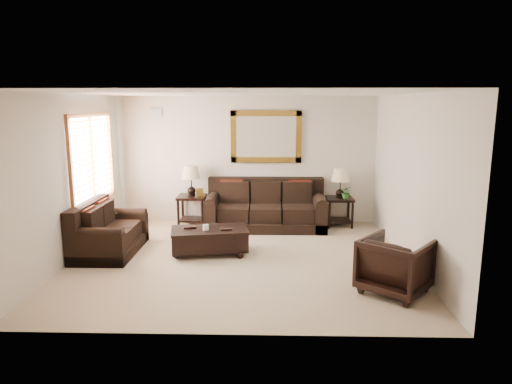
{
  "coord_description": "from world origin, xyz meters",
  "views": [
    {
      "loc": [
        0.47,
        -7.2,
        2.55
      ],
      "look_at": [
        0.26,
        0.6,
        1.03
      ],
      "focal_mm": 32.0,
      "sensor_mm": 36.0,
      "label": 1
    }
  ],
  "objects_px": {
    "loveseat": "(107,234)",
    "armchair": "(395,263)",
    "end_table_right": "(340,189)",
    "sofa": "(266,210)",
    "end_table_left": "(192,186)",
    "coffee_table": "(210,238)"
  },
  "relations": [
    {
      "from": "sofa",
      "to": "armchair",
      "type": "relative_size",
      "value": 2.88
    },
    {
      "from": "loveseat",
      "to": "end_table_left",
      "type": "height_order",
      "value": "end_table_left"
    },
    {
      "from": "armchair",
      "to": "end_table_left",
      "type": "bearing_deg",
      "value": -6.07
    },
    {
      "from": "sofa",
      "to": "coffee_table",
      "type": "bearing_deg",
      "value": -119.09
    },
    {
      "from": "loveseat",
      "to": "coffee_table",
      "type": "xyz_separation_m",
      "value": [
        1.79,
        -0.01,
        -0.05
      ]
    },
    {
      "from": "loveseat",
      "to": "armchair",
      "type": "bearing_deg",
      "value": -109.41
    },
    {
      "from": "loveseat",
      "to": "armchair",
      "type": "height_order",
      "value": "loveseat"
    },
    {
      "from": "sofa",
      "to": "end_table_left",
      "type": "height_order",
      "value": "end_table_left"
    },
    {
      "from": "coffee_table",
      "to": "armchair",
      "type": "bearing_deg",
      "value": -40.29
    },
    {
      "from": "loveseat",
      "to": "armchair",
      "type": "distance_m",
      "value": 4.79
    },
    {
      "from": "sofa",
      "to": "end_table_left",
      "type": "distance_m",
      "value": 1.64
    },
    {
      "from": "end_table_right",
      "to": "coffee_table",
      "type": "xyz_separation_m",
      "value": [
        -2.5,
        -1.88,
        -0.52
      ]
    },
    {
      "from": "armchair",
      "to": "coffee_table",
      "type": "bearing_deg",
      "value": 9.77
    },
    {
      "from": "end_table_left",
      "to": "armchair",
      "type": "xyz_separation_m",
      "value": [
        3.34,
        -3.44,
        -0.41
      ]
    },
    {
      "from": "end_table_right",
      "to": "coffee_table",
      "type": "bearing_deg",
      "value": -143.12
    },
    {
      "from": "end_table_left",
      "to": "coffee_table",
      "type": "height_order",
      "value": "end_table_left"
    },
    {
      "from": "coffee_table",
      "to": "armchair",
      "type": "relative_size",
      "value": 1.65
    },
    {
      "from": "end_table_right",
      "to": "coffee_table",
      "type": "relative_size",
      "value": 0.87
    },
    {
      "from": "loveseat",
      "to": "end_table_right",
      "type": "bearing_deg",
      "value": -66.52
    },
    {
      "from": "loveseat",
      "to": "sofa",
      "type": "bearing_deg",
      "value": -58.19
    },
    {
      "from": "end_table_left",
      "to": "coffee_table",
      "type": "xyz_separation_m",
      "value": [
        0.61,
        -1.86,
        -0.56
      ]
    },
    {
      "from": "end_table_left",
      "to": "loveseat",
      "type": "bearing_deg",
      "value": -122.57
    }
  ]
}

